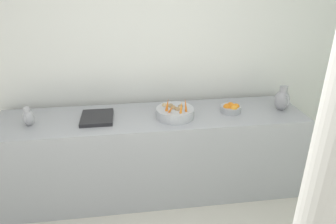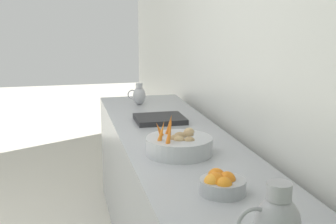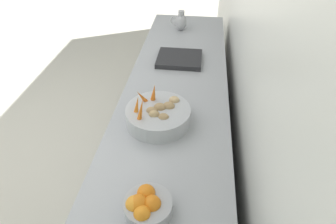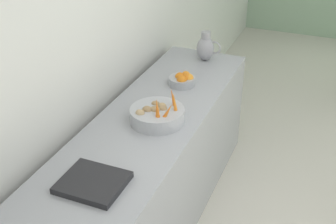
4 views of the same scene
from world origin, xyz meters
name	(u,v)px [view 1 (image 1 of 4)]	position (x,y,z in m)	size (l,w,h in m)	color
tile_wall_left	(194,43)	(-1.95, 0.49, 1.50)	(0.10, 8.75, 3.00)	silver
prep_counter	(153,154)	(-1.50, -0.01, 0.45)	(0.69, 3.03, 0.90)	#9EA0A5
vegetable_colander	(175,112)	(-1.43, 0.21, 0.95)	(0.36, 0.36, 0.22)	#ADAFB5
orange_bowl	(231,108)	(-1.47, 0.79, 0.94)	(0.20, 0.20, 0.10)	#9EA0A5
metal_pitcher_tall	(282,99)	(-1.46, 1.32, 1.01)	(0.21, 0.15, 0.25)	#939399
metal_pitcher_short	(28,117)	(-1.44, -1.15, 0.98)	(0.15, 0.11, 0.18)	#A3A3A8
counter_sink_basin	(97,118)	(-1.48, -0.54, 0.92)	(0.34, 0.30, 0.04)	#232326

